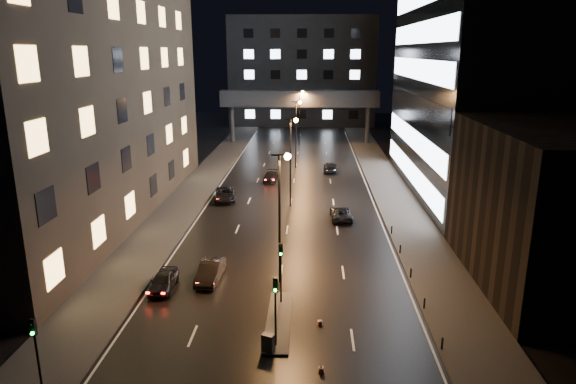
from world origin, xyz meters
name	(u,v)px	position (x,y,z in m)	size (l,w,h in m)	color
ground	(294,181)	(0.00, 40.00, 0.00)	(160.00, 160.00, 0.00)	black
sidewalk_left	(196,189)	(-12.50, 35.00, 0.07)	(5.00, 110.00, 0.15)	#383533
sidewalk_right	(391,191)	(12.50, 35.00, 0.07)	(5.00, 110.00, 0.15)	#383533
building_left	(62,22)	(-22.50, 24.00, 20.00)	(15.00, 48.00, 40.00)	#2D2319
building_right_low	(548,208)	(20.00, 9.00, 6.00)	(10.00, 18.00, 12.00)	black
building_right_glass	(508,4)	(25.00, 36.00, 22.50)	(20.00, 36.00, 45.00)	black
building_far	(302,71)	(0.00, 98.00, 12.50)	(34.00, 14.00, 25.00)	#333335
skybridge	(299,99)	(0.00, 70.00, 8.34)	(30.00, 3.00, 10.00)	#333335
median_island	(279,321)	(0.30, 2.00, 0.07)	(1.60, 8.00, 0.15)	#383533
traffic_signal_near	(281,263)	(0.30, 4.49, 3.09)	(0.28, 0.34, 4.40)	black
traffic_signal_far	(275,301)	(0.30, -1.01, 3.09)	(0.28, 0.34, 4.40)	black
traffic_signal_corner	(36,345)	(-11.50, -6.01, 2.94)	(0.28, 0.34, 4.40)	black
bollard_row	(417,288)	(10.20, 6.50, 0.45)	(0.12, 25.12, 0.90)	black
streetlight_near	(282,202)	(0.16, 8.00, 6.50)	(1.45, 0.50, 10.15)	black
streetlight_mid_a	(292,151)	(0.16, 28.00, 6.50)	(1.45, 0.50, 10.15)	black
streetlight_mid_b	(297,125)	(0.16, 48.00, 6.50)	(1.45, 0.50, 10.15)	black
streetlight_far	(300,110)	(0.16, 68.00, 6.50)	(1.45, 0.50, 10.15)	black
car_away_a	(164,281)	(-8.61, 6.39, 0.70)	(1.66, 4.11, 1.40)	black
car_away_b	(210,271)	(-5.42, 8.11, 0.74)	(1.57, 4.52, 1.49)	black
car_away_c	(225,194)	(-7.87, 30.18, 0.73)	(2.41, 5.24, 1.46)	black
car_away_d	(271,177)	(-3.17, 39.64, 0.63)	(1.78, 4.38, 1.27)	black
car_toward_a	(341,213)	(5.56, 23.60, 0.65)	(2.16, 4.69, 1.30)	black
car_toward_b	(330,167)	(5.15, 45.87, 0.68)	(1.90, 4.68, 1.36)	black
utility_cabinet	(268,343)	(-0.10, -1.70, 0.70)	(0.71, 0.44, 1.11)	#434345
cone_a	(320,322)	(3.00, 1.66, 0.26)	(0.38, 0.38, 0.52)	#EB3D0C
cone_b	(321,369)	(3.00, -3.50, 0.29)	(0.36, 0.36, 0.57)	#F34E0C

